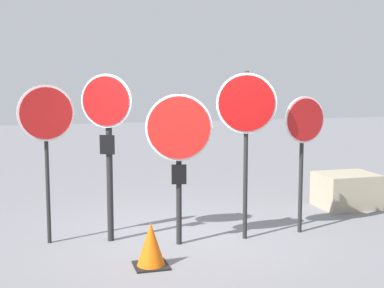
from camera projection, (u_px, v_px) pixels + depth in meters
name	position (u px, v px, depth m)	size (l,w,h in m)	color
ground_plane	(180.00, 238.00, 7.73)	(40.00, 40.00, 0.00)	slate
stop_sign_0	(46.00, 124.00, 7.25)	(0.76, 0.17, 2.21)	black
stop_sign_1	(107.00, 128.00, 7.37)	(0.65, 0.39, 2.36)	black
stop_sign_2	(179.00, 139.00, 7.22)	(0.89, 0.23, 2.09)	black
stop_sign_3	(246.00, 115.00, 7.45)	(0.80, 0.31, 2.40)	black
stop_sign_4	(304.00, 133.00, 7.80)	(0.68, 0.16, 2.04)	black
traffic_cone_0	(151.00, 245.00, 6.53)	(0.42, 0.42, 0.55)	black
storage_crate	(346.00, 190.00, 9.55)	(1.01, 0.82, 0.61)	#9E937A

